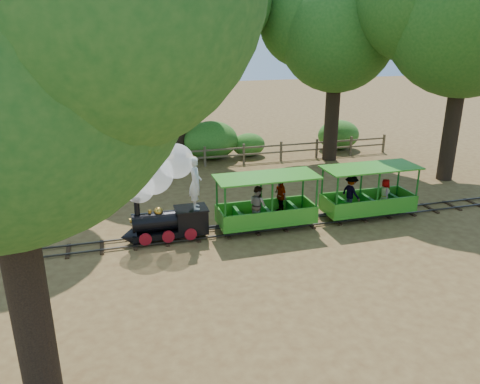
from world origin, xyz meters
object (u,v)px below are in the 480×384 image
object	(u,v)px
fence	(225,154)
locomotive	(161,187)
carriage_rear	(366,197)
carriage_front	(267,206)

from	to	relation	value
fence	locomotive	bearing A→B (deg)	-116.98
carriage_rear	fence	distance (m)	8.61
carriage_front	carriage_rear	bearing A→B (deg)	-0.04
carriage_front	fence	size ratio (longest dim) A/B	0.19
locomotive	carriage_rear	world-z (taller)	locomotive
carriage_front	carriage_rear	size ratio (longest dim) A/B	1.00
carriage_rear	carriage_front	bearing A→B (deg)	179.96
locomotive	carriage_front	bearing A→B (deg)	-1.08
locomotive	fence	size ratio (longest dim) A/B	0.18
locomotive	carriage_rear	xyz separation A→B (m)	(7.22, -0.07, -1.01)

